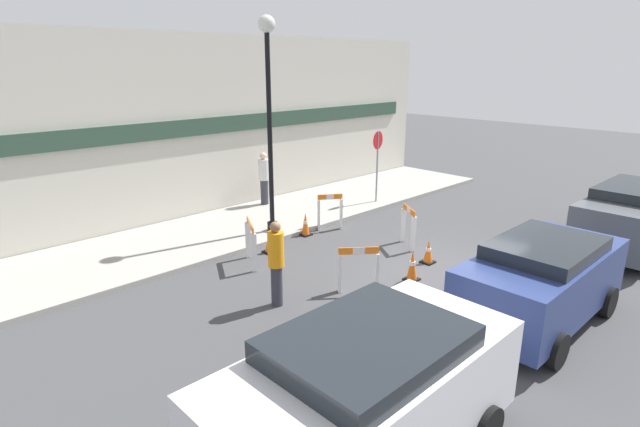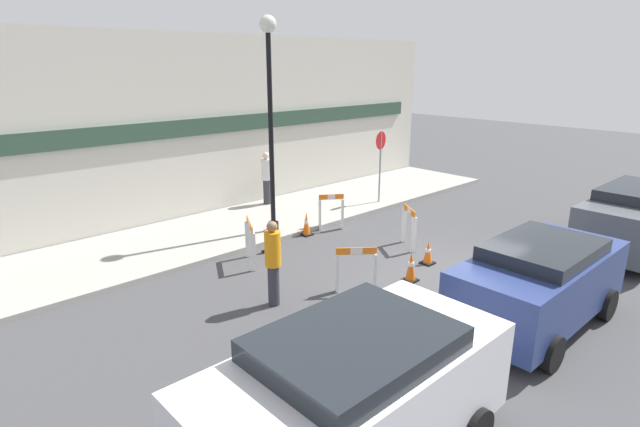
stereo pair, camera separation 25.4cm
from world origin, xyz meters
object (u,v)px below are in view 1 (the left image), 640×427
streetlamp_post (269,99)px  parked_car_0 (367,392)px  person_worker (276,261)px  person_pedestrian (264,177)px  parked_car_1 (542,277)px  stop_sign (377,155)px  parked_car_2 (633,214)px

streetlamp_post → parked_car_0: 9.02m
person_worker → person_pedestrian: 7.09m
streetlamp_post → parked_car_1: 7.87m
streetlamp_post → stop_sign: bearing=-0.8°
parked_car_0 → parked_car_1: 4.86m
person_worker → person_pedestrian: size_ratio=1.01×
stop_sign → person_worker: bearing=15.1°
stop_sign → parked_car_2: 7.45m
parked_car_2 → parked_car_1: bearing=180.0°
parked_car_1 → person_worker: bearing=127.7°
parked_car_1 → parked_car_2: parked_car_2 is taller
parked_car_2 → parked_car_0: bearing=-180.0°
person_worker → parked_car_1: person_worker is taller
parked_car_0 → stop_sign: bearing=39.2°
person_pedestrian → parked_car_1: person_pedestrian is taller
person_worker → parked_car_2: 9.38m
parked_car_1 → parked_car_2: bearing=0.0°
person_pedestrian → parked_car_1: 9.71m
stop_sign → parked_car_0: (-8.93, -7.27, -0.72)m
person_worker → parked_car_2: bearing=-46.1°
person_pedestrian → parked_car_0: (-6.00, -9.64, -0.06)m
stop_sign → person_pedestrian: 3.83m
parked_car_0 → parked_car_2: bearing=0.0°
person_worker → parked_car_0: parked_car_0 is taller
streetlamp_post → parked_car_2: size_ratio=1.30×
streetlamp_post → parked_car_0: streetlamp_post is taller
stop_sign → person_pedestrian: (-2.93, 2.37, -0.66)m
person_pedestrian → parked_car_2: bearing=141.6°
person_worker → parked_car_0: (-1.83, -3.91, 0.04)m
person_pedestrian → parked_car_0: 11.36m
parked_car_1 → parked_car_2: size_ratio=0.89×
person_pedestrian → parked_car_0: person_pedestrian is taller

